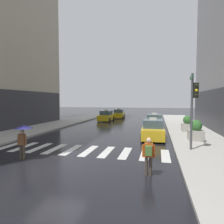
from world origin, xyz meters
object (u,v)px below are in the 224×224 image
(taxi_lead, at_px, (153,130))
(pedestrian_with_backpack, at_px, (149,154))
(planter_near_corner, at_px, (196,131))
(taxi_fourth, at_px, (119,114))
(taxi_third, at_px, (106,116))
(taxi_second, at_px, (154,122))
(pedestrian_with_umbrella, at_px, (23,132))
(planter_mid_block, at_px, (188,124))
(traffic_light_pole, at_px, (194,100))

(taxi_lead, bearing_deg, pedestrian_with_backpack, -89.88)
(planter_near_corner, bearing_deg, taxi_fourth, 116.98)
(pedestrian_with_backpack, bearing_deg, taxi_third, 109.34)
(taxi_third, distance_m, pedestrian_with_backpack, 23.12)
(pedestrian_with_backpack, relative_size, planter_near_corner, 1.03)
(taxi_lead, relative_size, taxi_third, 1.01)
(taxi_second, distance_m, pedestrian_with_umbrella, 15.88)
(pedestrian_with_backpack, height_order, planter_near_corner, planter_near_corner)
(taxi_lead, height_order, pedestrian_with_backpack, taxi_lead)
(taxi_fourth, height_order, pedestrian_with_backpack, taxi_fourth)
(planter_near_corner, height_order, planter_mid_block, same)
(taxi_second, distance_m, planter_near_corner, 8.08)
(pedestrian_with_umbrella, xyz_separation_m, planter_near_corner, (10.06, 6.95, -0.64))
(taxi_lead, bearing_deg, planter_near_corner, -14.65)
(taxi_lead, relative_size, planter_near_corner, 2.86)
(taxi_second, xyz_separation_m, planter_mid_block, (3.31, -2.82, 0.15))
(pedestrian_with_umbrella, bearing_deg, planter_mid_block, 48.80)
(taxi_second, distance_m, taxi_third, 10.17)
(taxi_lead, bearing_deg, planter_mid_block, 48.26)
(taxi_third, xyz_separation_m, pedestrian_with_umbrella, (0.86, -21.05, 0.79))
(taxi_second, xyz_separation_m, planter_near_corner, (3.28, -7.39, 0.15))
(pedestrian_with_backpack, bearing_deg, planter_mid_block, 74.99)
(taxi_lead, height_order, taxi_third, same)
(taxi_third, xyz_separation_m, pedestrian_with_backpack, (7.66, -21.82, 0.25))
(planter_mid_block, bearing_deg, taxi_fourth, 123.70)
(taxi_second, relative_size, planter_near_corner, 2.85)
(taxi_third, bearing_deg, planter_mid_block, -41.04)
(taxi_second, relative_size, taxi_third, 1.00)
(taxi_second, distance_m, taxi_fourth, 13.81)
(pedestrian_with_umbrella, bearing_deg, planter_near_corner, 34.65)
(pedestrian_with_umbrella, bearing_deg, traffic_light_pole, 22.56)
(taxi_second, xyz_separation_m, taxi_third, (-7.64, 6.71, 0.00))
(taxi_lead, height_order, taxi_fourth, same)
(taxi_fourth, relative_size, pedestrian_with_umbrella, 2.38)
(taxi_second, height_order, pedestrian_with_umbrella, pedestrian_with_umbrella)
(pedestrian_with_backpack, bearing_deg, pedestrian_with_umbrella, 173.55)
(taxi_lead, xyz_separation_m, planter_near_corner, (3.28, -0.86, 0.15))
(taxi_third, height_order, planter_near_corner, taxi_third)
(taxi_fourth, height_order, planter_near_corner, taxi_fourth)
(taxi_second, distance_m, planter_mid_block, 4.35)
(taxi_second, distance_m, pedestrian_with_backpack, 15.11)
(taxi_lead, xyz_separation_m, taxi_third, (-7.64, 13.24, 0.00))
(taxi_second, bearing_deg, taxi_fourth, 118.77)
(taxi_lead, xyz_separation_m, pedestrian_with_umbrella, (-6.77, -7.81, 0.79))
(taxi_second, xyz_separation_m, pedestrian_with_backpack, (0.01, -15.11, 0.25))
(taxi_second, relative_size, pedestrian_with_umbrella, 2.35)
(taxi_third, relative_size, planter_mid_block, 2.84)
(traffic_light_pole, distance_m, planter_mid_block, 8.04)
(pedestrian_with_backpack, bearing_deg, taxi_lead, 90.12)
(pedestrian_with_backpack, bearing_deg, taxi_fourth, 103.75)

